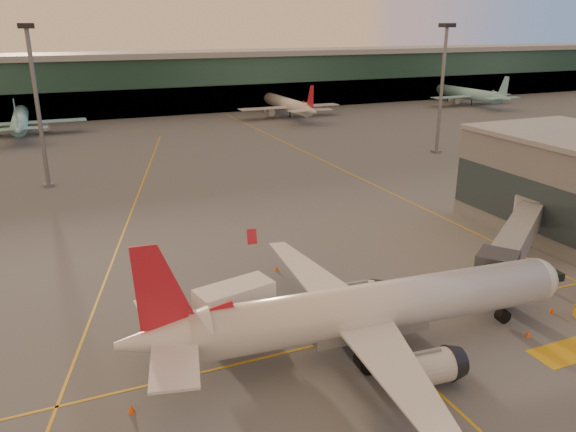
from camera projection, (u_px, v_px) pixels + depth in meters
name	position (u px, v px, depth m)	size (l,w,h in m)	color
ground	(350.00, 377.00, 42.79)	(600.00, 600.00, 0.00)	#4C4F54
taxi_markings	(150.00, 215.00, 78.76)	(100.12, 173.00, 0.01)	gold
terminal	(113.00, 84.00, 163.25)	(400.00, 20.00, 17.60)	#19382D
gate_building	(570.00, 182.00, 71.90)	(18.40, 22.40, 12.60)	slate
mast_west_near	(36.00, 95.00, 87.93)	(2.40, 2.40, 25.60)	slate
mast_east_near	(442.00, 80.00, 112.29)	(2.40, 2.40, 25.60)	slate
distant_aircraft_row	(40.00, 133.00, 137.61)	(290.00, 34.00, 13.00)	#7FC7D4
main_airplane	(365.00, 311.00, 44.94)	(38.09, 34.36, 11.49)	silver
jet_bridge	(519.00, 234.00, 60.60)	(21.12, 16.46, 5.74)	slate
catering_truck	(236.00, 309.00, 46.99)	(6.96, 4.14, 5.05)	#A53017
cone_nose	(552.00, 310.00, 52.17)	(0.43, 0.43, 0.54)	#F84E0D
cone_tail	(131.00, 409.00, 38.80)	(0.49, 0.49, 0.63)	#F84E0D
cone_wing_left	(277.00, 268.00, 61.11)	(0.45, 0.45, 0.57)	#F84E0D
cone_fwd	(528.00, 334.00, 48.26)	(0.43, 0.43, 0.54)	#F84E0D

